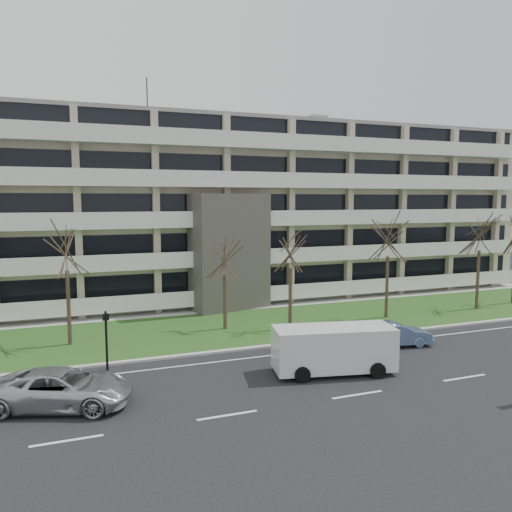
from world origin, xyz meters
name	(u,v)px	position (x,y,z in m)	size (l,w,h in m)	color
ground	(357,395)	(0.00, 0.00, 0.00)	(160.00, 160.00, 0.00)	black
grass_verge	(254,325)	(0.00, 13.00, 0.03)	(90.00, 10.00, 0.06)	#264C19
curb	(284,344)	(0.00, 8.00, 0.06)	(90.00, 0.35, 0.12)	#B2B2AD
sidewalk	(230,308)	(0.00, 18.50, 0.04)	(90.00, 2.00, 0.08)	#B2B2AD
lane_edge_line	(295,353)	(0.00, 6.50, 0.01)	(90.00, 0.12, 0.01)	white
apartment_building	(206,210)	(-0.01, 25.32, 7.61)	(60.50, 15.10, 18.75)	#B3A98B
silver_pickup	(62,389)	(-12.17, 3.18, 0.79)	(2.64, 5.72, 1.59)	#B7BABE
blue_sedan	(395,334)	(6.10, 5.64, 0.70)	(1.47, 4.22, 1.39)	#6A83B8
white_van	(335,345)	(0.50, 2.89, 1.38)	(6.26, 3.33, 2.30)	silver
pedestrian_signal	(106,333)	(-10.09, 7.21, 1.94)	(0.32, 0.27, 3.04)	black
tree_2	(66,241)	(-11.82, 12.46, 6.20)	(3.98, 3.98, 7.97)	#382B21
tree_3	(225,254)	(-2.18, 12.70, 5.06)	(3.25, 3.25, 6.51)	#382B21
tree_4	(291,244)	(1.85, 11.21, 5.71)	(3.67, 3.67, 7.35)	#382B21
tree_5	(389,232)	(9.74, 11.70, 6.25)	(4.02, 4.02, 8.04)	#382B21
tree_6	(480,227)	(18.05, 11.59, 6.45)	(4.15, 4.15, 8.29)	#382B21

